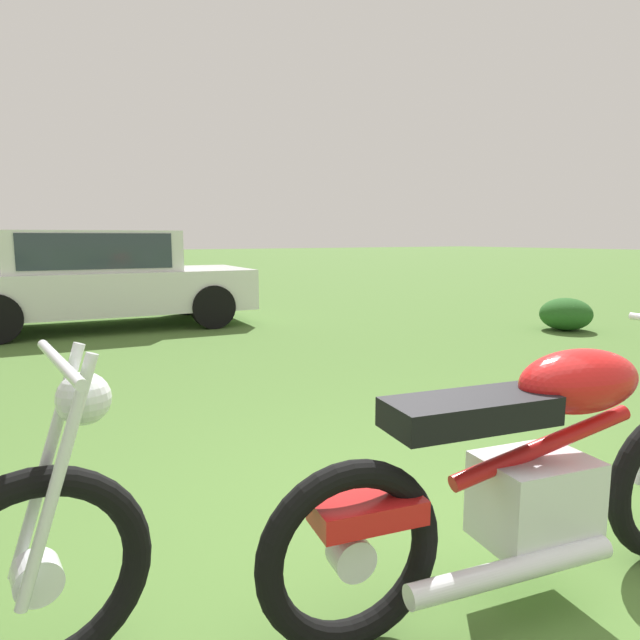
# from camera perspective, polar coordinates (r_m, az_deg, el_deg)

# --- Properties ---
(ground_plane) EXTENTS (120.00, 120.00, 0.00)m
(ground_plane) POSITION_cam_1_polar(r_m,az_deg,el_deg) (2.55, 17.86, -23.60)
(ground_plane) COLOR #476B2D
(motorcycle_red) EXTENTS (2.08, 0.69, 1.02)m
(motorcycle_red) POSITION_cam_1_polar(r_m,az_deg,el_deg) (2.28, 21.18, -14.35)
(motorcycle_red) COLOR black
(motorcycle_red) RESTS_ON ground
(car_white) EXTENTS (4.33, 2.18, 1.43)m
(car_white) POSITION_cam_1_polar(r_m,az_deg,el_deg) (8.98, -21.40, 4.37)
(car_white) COLOR silver
(car_white) RESTS_ON ground
(shrub_low) EXTENTS (0.74, 0.72, 0.47)m
(shrub_low) POSITION_cam_1_polar(r_m,az_deg,el_deg) (8.88, 23.65, 0.55)
(shrub_low) COLOR #23571E
(shrub_low) RESTS_ON ground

